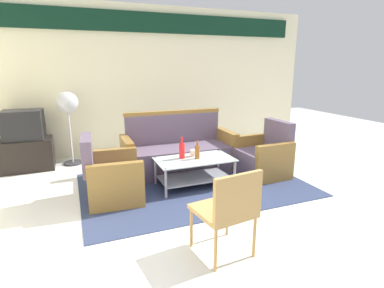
{
  "coord_description": "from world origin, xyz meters",
  "views": [
    {
      "loc": [
        -1.72,
        -3.0,
        1.71
      ],
      "look_at": [
        -0.21,
        0.78,
        0.65
      ],
      "focal_mm": 28.66,
      "sensor_mm": 36.0,
      "label": 1
    }
  ],
  "objects_px": {
    "armchair_right": "(263,158)",
    "pedestal_fan": "(68,107)",
    "cup": "(193,153)",
    "tv_stand": "(27,154)",
    "armchair_left": "(112,179)",
    "coffee_table": "(195,168)",
    "bottle_brown": "(197,152)",
    "couch": "(178,152)",
    "bottle_red": "(182,150)",
    "wicker_chair": "(229,207)",
    "television": "(23,125)"
  },
  "relations": [
    {
      "from": "coffee_table",
      "to": "bottle_red",
      "type": "xyz_separation_m",
      "value": [
        -0.16,
        0.09,
        0.26
      ]
    },
    {
      "from": "coffee_table",
      "to": "tv_stand",
      "type": "xyz_separation_m",
      "value": [
        -2.31,
        1.7,
        -0.01
      ]
    },
    {
      "from": "couch",
      "to": "tv_stand",
      "type": "bearing_deg",
      "value": -22.36
    },
    {
      "from": "cup",
      "to": "armchair_left",
      "type": "bearing_deg",
      "value": -172.4
    },
    {
      "from": "tv_stand",
      "to": "television",
      "type": "distance_m",
      "value": 0.5
    },
    {
      "from": "cup",
      "to": "tv_stand",
      "type": "height_order",
      "value": "tv_stand"
    },
    {
      "from": "bottle_red",
      "to": "bottle_brown",
      "type": "bearing_deg",
      "value": -25.41
    },
    {
      "from": "coffee_table",
      "to": "bottle_red",
      "type": "distance_m",
      "value": 0.31
    },
    {
      "from": "tv_stand",
      "to": "cup",
      "type": "bearing_deg",
      "value": -33.95
    },
    {
      "from": "couch",
      "to": "armchair_right",
      "type": "xyz_separation_m",
      "value": [
        1.17,
        -0.69,
        -0.03
      ]
    },
    {
      "from": "armchair_right",
      "to": "television",
      "type": "xyz_separation_m",
      "value": [
        -3.49,
        1.68,
        0.47
      ]
    },
    {
      "from": "tv_stand",
      "to": "bottle_red",
      "type": "bearing_deg",
      "value": -36.74
    },
    {
      "from": "cup",
      "to": "pedestal_fan",
      "type": "distance_m",
      "value": 2.37
    },
    {
      "from": "coffee_table",
      "to": "television",
      "type": "distance_m",
      "value": 2.91
    },
    {
      "from": "cup",
      "to": "television",
      "type": "height_order",
      "value": "television"
    },
    {
      "from": "couch",
      "to": "bottle_red",
      "type": "relative_size",
      "value": 5.82
    },
    {
      "from": "couch",
      "to": "armchair_right",
      "type": "bearing_deg",
      "value": 150.43
    },
    {
      "from": "bottle_brown",
      "to": "tv_stand",
      "type": "distance_m",
      "value": 2.91
    },
    {
      "from": "armchair_left",
      "to": "tv_stand",
      "type": "bearing_deg",
      "value": -142.35
    },
    {
      "from": "bottle_red",
      "to": "tv_stand",
      "type": "distance_m",
      "value": 2.7
    },
    {
      "from": "coffee_table",
      "to": "cup",
      "type": "xyz_separation_m",
      "value": [
        0.02,
        0.13,
        0.19
      ]
    },
    {
      "from": "coffee_table",
      "to": "bottle_red",
      "type": "relative_size",
      "value": 3.54
    },
    {
      "from": "armchair_right",
      "to": "pedestal_fan",
      "type": "xyz_separation_m",
      "value": [
        -2.79,
        1.73,
        0.73
      ]
    },
    {
      "from": "armchair_left",
      "to": "television",
      "type": "bearing_deg",
      "value": -142.4
    },
    {
      "from": "armchair_left",
      "to": "bottle_brown",
      "type": "relative_size",
      "value": 3.23
    },
    {
      "from": "armchair_right",
      "to": "bottle_brown",
      "type": "xyz_separation_m",
      "value": [
        -1.14,
        -0.02,
        0.22
      ]
    },
    {
      "from": "bottle_red",
      "to": "wicker_chair",
      "type": "xyz_separation_m",
      "value": [
        -0.2,
        -1.77,
        -0.03
      ]
    },
    {
      "from": "bottle_red",
      "to": "pedestal_fan",
      "type": "xyz_separation_m",
      "value": [
        -1.46,
        1.66,
        0.49
      ]
    },
    {
      "from": "coffee_table",
      "to": "bottle_brown",
      "type": "bearing_deg",
      "value": -2.71
    },
    {
      "from": "television",
      "to": "wicker_chair",
      "type": "bearing_deg",
      "value": 123.33
    },
    {
      "from": "couch",
      "to": "armchair_right",
      "type": "height_order",
      "value": "couch"
    },
    {
      "from": "armchair_right",
      "to": "pedestal_fan",
      "type": "height_order",
      "value": "pedestal_fan"
    },
    {
      "from": "cup",
      "to": "couch",
      "type": "bearing_deg",
      "value": 91.98
    },
    {
      "from": "couch",
      "to": "armchair_left",
      "type": "bearing_deg",
      "value": 33.15
    },
    {
      "from": "bottle_red",
      "to": "pedestal_fan",
      "type": "relative_size",
      "value": 0.25
    },
    {
      "from": "wicker_chair",
      "to": "couch",
      "type": "bearing_deg",
      "value": 73.93
    },
    {
      "from": "couch",
      "to": "pedestal_fan",
      "type": "height_order",
      "value": "pedestal_fan"
    },
    {
      "from": "coffee_table",
      "to": "bottle_brown",
      "type": "distance_m",
      "value": 0.24
    },
    {
      "from": "coffee_table",
      "to": "television",
      "type": "relative_size",
      "value": 1.76
    },
    {
      "from": "bottle_brown",
      "to": "tv_stand",
      "type": "xyz_separation_m",
      "value": [
        -2.35,
        1.7,
        -0.25
      ]
    },
    {
      "from": "couch",
      "to": "cup",
      "type": "distance_m",
      "value": 0.6
    },
    {
      "from": "tv_stand",
      "to": "wicker_chair",
      "type": "distance_m",
      "value": 3.91
    },
    {
      "from": "bottle_red",
      "to": "pedestal_fan",
      "type": "height_order",
      "value": "pedestal_fan"
    },
    {
      "from": "cup",
      "to": "armchair_right",
      "type": "bearing_deg",
      "value": -5.36
    },
    {
      "from": "armchair_left",
      "to": "armchair_right",
      "type": "relative_size",
      "value": 1.0
    },
    {
      "from": "bottle_red",
      "to": "pedestal_fan",
      "type": "distance_m",
      "value": 2.26
    },
    {
      "from": "armchair_right",
      "to": "coffee_table",
      "type": "distance_m",
      "value": 1.18
    },
    {
      "from": "pedestal_fan",
      "to": "armchair_left",
      "type": "bearing_deg",
      "value": -75.68
    },
    {
      "from": "bottle_brown",
      "to": "armchair_left",
      "type": "bearing_deg",
      "value": -178.62
    },
    {
      "from": "bottle_brown",
      "to": "pedestal_fan",
      "type": "distance_m",
      "value": 2.46
    }
  ]
}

